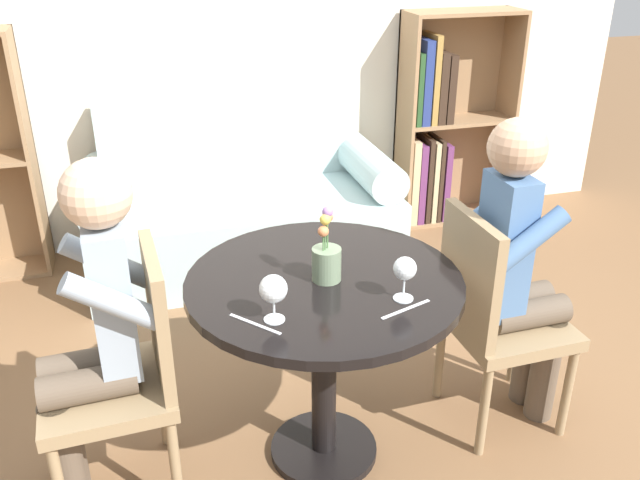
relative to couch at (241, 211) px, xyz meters
name	(u,v)px	position (x,y,z in m)	size (l,w,h in m)	color
ground_plane	(324,451)	(0.00, -1.66, -0.31)	(16.00, 16.00, 0.00)	brown
back_wall	(219,12)	(0.00, 0.43, 1.04)	(5.20, 0.05, 2.70)	silver
round_table	(324,318)	(0.00, -1.66, 0.29)	(0.93, 0.93, 0.75)	black
couch	(241,211)	(0.00, 0.00, 0.00)	(1.71, 0.80, 0.92)	#A8C1C1
bookshelf_right	(439,127)	(1.34, 0.26, 0.31)	(0.72, 0.28, 1.33)	#93704C
chair_left	(127,369)	(-0.66, -1.62, 0.18)	(0.44, 0.44, 0.90)	#937A56
chair_right	(493,313)	(0.66, -1.65, 0.18)	(0.43, 0.43, 0.90)	#937A56
person_left	(92,331)	(-0.75, -1.63, 0.35)	(0.43, 0.35, 1.22)	brown
person_right	(519,270)	(0.75, -1.65, 0.35)	(0.42, 0.35, 1.24)	brown
wine_glass_left	(273,290)	(-0.22, -1.86, 0.54)	(0.08, 0.08, 0.15)	white
wine_glass_right	(405,270)	(0.20, -1.86, 0.54)	(0.07, 0.07, 0.15)	white
flower_vase	(326,258)	(0.01, -1.67, 0.52)	(0.10, 0.10, 0.26)	gray
knife_left_setting	(255,324)	(-0.28, -1.87, 0.44)	(0.13, 0.15, 0.00)	silver
fork_left_setting	(406,309)	(0.18, -1.92, 0.44)	(0.18, 0.07, 0.00)	silver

